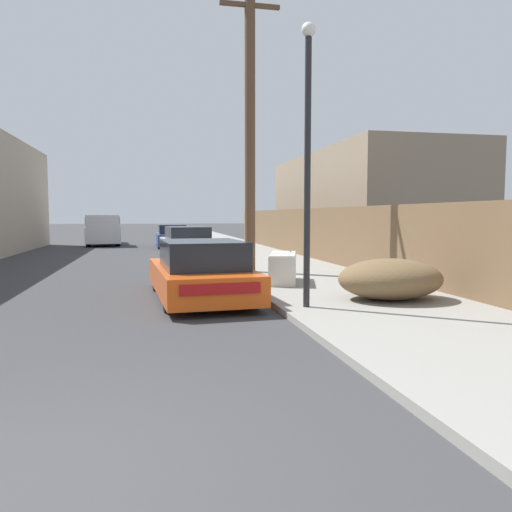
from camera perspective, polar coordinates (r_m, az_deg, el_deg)
name	(u,v)px	position (r m, az deg, el deg)	size (l,w,h in m)	color
ground_plane	(24,494)	(3.96, -25.01, -23.41)	(220.00, 220.00, 0.00)	#38383A
sidewalk_curb	(233,248)	(27.33, -2.62, 0.94)	(4.20, 63.00, 0.12)	gray
discarded_fridge	(283,268)	(12.81, 3.10, -1.35)	(1.14, 1.90, 0.78)	silver
parked_sports_car_red	(200,272)	(10.96, -6.36, -1.88)	(2.16, 4.70, 1.30)	#E05114
car_parked_mid	(187,243)	(21.49, -7.90, 1.44)	(2.19, 4.81, 1.36)	silver
car_parked_far	(172,237)	(29.15, -9.60, 2.21)	(1.74, 4.58, 1.31)	#2D478C
pickup_truck	(103,230)	(32.19, -17.10, 2.83)	(2.50, 5.99, 1.85)	silver
utility_pole	(250,123)	(15.43, -0.70, 14.97)	(1.80, 0.32, 8.75)	brown
street_lamp	(308,146)	(9.40, 5.92, 12.34)	(0.26, 0.26, 5.18)	#232326
brush_pile	(390,279)	(10.56, 15.11, -2.55)	(2.18, 1.69, 0.84)	brown
wooden_fence	(323,234)	(19.05, 7.64, 2.47)	(0.08, 31.68, 2.00)	brown
building_right_house	(363,202)	(27.30, 12.10, 6.00)	(6.00, 14.20, 5.04)	gray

